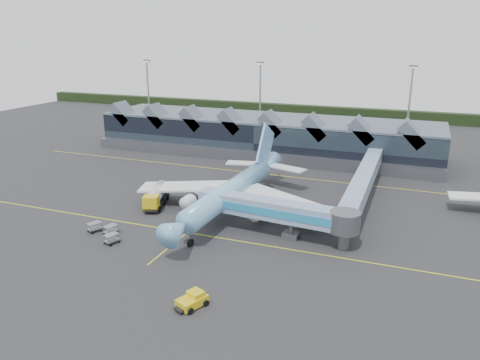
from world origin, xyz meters
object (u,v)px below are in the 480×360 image
at_px(pushback_tug, 192,300).
at_px(main_airliner, 234,190).
at_px(jet_bridge, 285,213).
at_px(fuel_truck, 157,195).

bearing_deg(pushback_tug, main_airliner, 126.28).
bearing_deg(jet_bridge, pushback_tug, -96.34).
relative_size(main_airliner, pushback_tug, 9.88).
bearing_deg(fuel_truck, pushback_tug, -69.41).
bearing_deg(pushback_tug, jet_bridge, 101.87).
xyz_separation_m(jet_bridge, fuel_truck, (-26.41, 5.34, -2.13)).
xyz_separation_m(main_airliner, pushback_tug, (7.09, -30.68, -3.30)).
relative_size(jet_bridge, pushback_tug, 6.06).
distance_m(main_airliner, jet_bridge, 14.01).
xyz_separation_m(main_airliner, jet_bridge, (11.73, -7.66, 0.03)).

